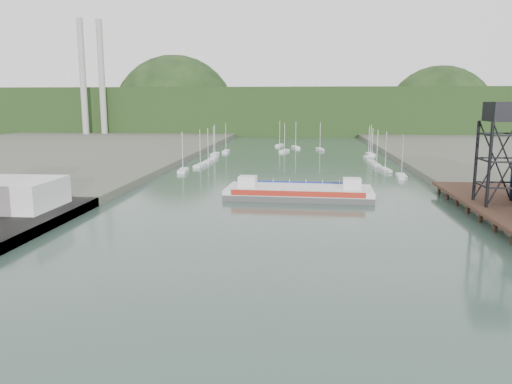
# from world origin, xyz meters

# --- Properties ---
(lift_tower) EXTENTS (6.50, 6.50, 16.00)m
(lift_tower) POSITION_xyz_m (35.00, 58.00, 15.65)
(lift_tower) COLOR black
(lift_tower) RESTS_ON east_pier
(marina_sailboats) EXTENTS (57.71, 92.65, 0.90)m
(marina_sailboats) POSITION_xyz_m (0.08, 138.46, 0.35)
(marina_sailboats) COLOR silver
(marina_sailboats) RESTS_ON ground
(smokestacks) EXTENTS (11.20, 8.20, 60.00)m
(smokestacks) POSITION_xyz_m (-106.00, 232.50, 30.00)
(smokestacks) COLOR #9D9D98
(smokestacks) RESTS_ON ground
(distant_hills) EXTENTS (500.00, 120.00, 80.00)m
(distant_hills) POSITION_xyz_m (-3.98, 301.35, 10.38)
(distant_hills) COLOR black
(distant_hills) RESTS_ON ground
(chain_ferry) EXTENTS (28.17, 12.45, 3.99)m
(chain_ferry) POSITION_xyz_m (3.09, 71.17, 1.14)
(chain_ferry) COLOR #454648
(chain_ferry) RESTS_ON ground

